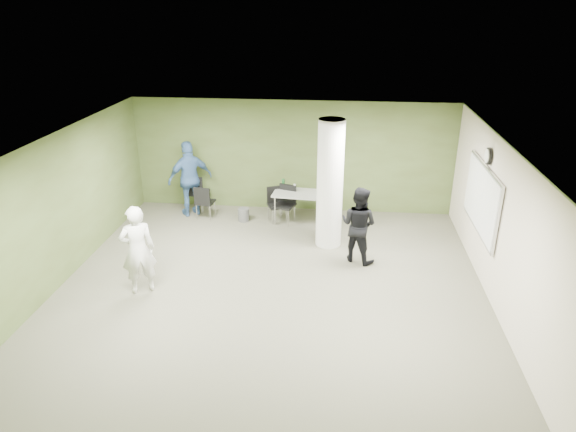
# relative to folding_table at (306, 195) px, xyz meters

# --- Properties ---
(floor) EXTENTS (8.00, 8.00, 0.00)m
(floor) POSITION_rel_folding_table_xyz_m (-0.43, -3.11, -0.72)
(floor) COLOR #4C4A3B
(floor) RESTS_ON ground
(ceiling) EXTENTS (8.00, 8.00, 0.00)m
(ceiling) POSITION_rel_folding_table_xyz_m (-0.43, -3.11, 2.08)
(ceiling) COLOR white
(ceiling) RESTS_ON wall_back
(wall_back) EXTENTS (8.00, 2.80, 0.02)m
(wall_back) POSITION_rel_folding_table_xyz_m (-0.43, 0.89, 0.68)
(wall_back) COLOR #445025
(wall_back) RESTS_ON floor
(wall_left) EXTENTS (0.02, 8.00, 2.80)m
(wall_left) POSITION_rel_folding_table_xyz_m (-4.43, -3.11, 0.68)
(wall_left) COLOR #445025
(wall_left) RESTS_ON floor
(wall_right_cream) EXTENTS (0.02, 8.00, 2.80)m
(wall_right_cream) POSITION_rel_folding_table_xyz_m (3.57, -3.11, 0.68)
(wall_right_cream) COLOR beige
(wall_right_cream) RESTS_ON floor
(column) EXTENTS (0.56, 0.56, 2.80)m
(column) POSITION_rel_folding_table_xyz_m (0.57, -1.11, 0.68)
(column) COLOR silver
(column) RESTS_ON floor
(whiteboard) EXTENTS (0.05, 2.30, 1.30)m
(whiteboard) POSITION_rel_folding_table_xyz_m (3.50, -1.91, 0.78)
(whiteboard) COLOR silver
(whiteboard) RESTS_ON wall_right_cream
(wall_clock) EXTENTS (0.06, 0.32, 0.32)m
(wall_clock) POSITION_rel_folding_table_xyz_m (3.50, -1.91, 1.63)
(wall_clock) COLOR black
(wall_clock) RESTS_ON wall_right_cream
(folding_table) EXTENTS (1.67, 0.85, 1.02)m
(folding_table) POSITION_rel_folding_table_xyz_m (0.00, 0.00, 0.00)
(folding_table) COLOR #9C9C96
(folding_table) RESTS_ON floor
(wastebasket) EXTENTS (0.27, 0.27, 0.32)m
(wastebasket) POSITION_rel_folding_table_xyz_m (-1.53, -0.05, -0.56)
(wastebasket) COLOR #4C4C4C
(wastebasket) RESTS_ON floor
(chair_back_left) EXTENTS (0.53, 0.53, 0.97)m
(chair_back_left) POSITION_rel_folding_table_xyz_m (-2.82, 0.45, -0.15)
(chair_back_left) COLOR black
(chair_back_left) RESTS_ON floor
(chair_back_right) EXTENTS (0.47, 0.47, 0.85)m
(chair_back_right) POSITION_rel_folding_table_xyz_m (-2.51, -0.03, -0.22)
(chair_back_right) COLOR black
(chair_back_right) RESTS_ON floor
(chair_table_left) EXTENTS (0.58, 0.58, 0.92)m
(chair_table_left) POSITION_rel_folding_table_xyz_m (-0.50, 0.03, -0.18)
(chair_table_left) COLOR black
(chair_table_left) RESTS_ON floor
(chair_table_right) EXTENTS (0.56, 0.56, 0.84)m
(chair_table_right) POSITION_rel_folding_table_xyz_m (-0.74, 0.08, -0.23)
(chair_table_right) COLOR black
(chair_table_right) RESTS_ON floor
(woman_white) EXTENTS (0.74, 0.66, 1.71)m
(woman_white) POSITION_rel_folding_table_xyz_m (-2.80, -3.48, 0.14)
(woman_white) COLOR silver
(woman_white) RESTS_ON floor
(man_black) EXTENTS (0.97, 0.90, 1.60)m
(man_black) POSITION_rel_folding_table_xyz_m (1.20, -1.81, 0.09)
(man_black) COLOR black
(man_black) RESTS_ON floor
(man_blue) EXTENTS (1.17, 1.01, 1.89)m
(man_blue) POSITION_rel_folding_table_xyz_m (-2.89, 0.23, 0.23)
(man_blue) COLOR #395C8F
(man_blue) RESTS_ON floor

